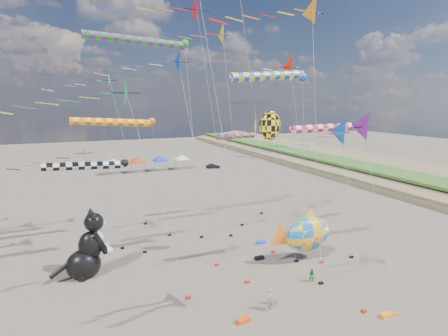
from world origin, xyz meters
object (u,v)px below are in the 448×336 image
object	(u,v)px
cat_inflatable	(86,244)
child_green	(312,275)
person_adult	(270,300)
fish_inflatable	(307,234)
child_blue	(271,298)
parked_car	(213,166)

from	to	relation	value
cat_inflatable	child_green	xyz separation A→B (m)	(17.09, -8.56, -2.36)
person_adult	child_green	size ratio (longest dim) A/B	1.38
fish_inflatable	person_adult	size ratio (longest dim) A/B	3.97
child_blue	parked_car	bearing A→B (deg)	42.43
child_green	child_blue	xyz separation A→B (m)	(-4.81, -1.40, -0.12)
parked_car	child_green	bearing A→B (deg)	-177.63
parked_car	fish_inflatable	bearing A→B (deg)	-176.26
person_adult	parked_car	xyz separation A→B (m)	(16.62, 53.30, -0.26)
cat_inflatable	person_adult	distance (m)	16.04
fish_inflatable	parked_car	size ratio (longest dim) A/B	1.98
fish_inflatable	child_blue	distance (m)	8.67
cat_inflatable	person_adult	size ratio (longest dim) A/B	3.63
cat_inflatable	parked_car	world-z (taller)	cat_inflatable
fish_inflatable	child_blue	size ratio (longest dim) A/B	6.89
person_adult	cat_inflatable	bearing A→B (deg)	103.04
fish_inflatable	person_adult	bearing A→B (deg)	-142.37
person_adult	child_green	world-z (taller)	person_adult
cat_inflatable	parked_car	xyz separation A→B (m)	(28.44, 42.68, -2.39)
fish_inflatable	person_adult	distance (m)	9.33
person_adult	parked_car	world-z (taller)	person_adult
person_adult	child_blue	xyz separation A→B (m)	(0.46, 0.66, -0.34)
child_green	parked_car	size ratio (longest dim) A/B	0.36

